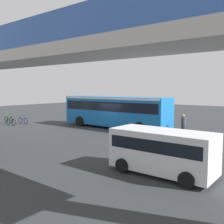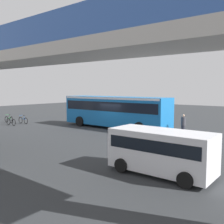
{
  "view_description": "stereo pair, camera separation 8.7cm",
  "coord_description": "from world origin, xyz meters",
  "px_view_note": "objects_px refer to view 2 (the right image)",
  "views": [
    {
      "loc": [
        -15.2,
        19.65,
        3.99
      ],
      "look_at": [
        0.76,
        -0.66,
        1.6
      ],
      "focal_mm": 41.3,
      "sensor_mm": 36.0,
      "label": 1
    },
    {
      "loc": [
        -15.26,
        19.6,
        3.99
      ],
      "look_at": [
        0.76,
        -0.66,
        1.6
      ],
      "focal_mm": 41.3,
      "sensor_mm": 36.0,
      "label": 2
    }
  ],
  "objects_px": {
    "bicycle_green": "(9,120)",
    "pedestrian": "(183,125)",
    "city_bus": "(115,109)",
    "traffic_sign": "(123,106)",
    "parked_van": "(161,149)",
    "bicycle_blue": "(23,120)",
    "bicycle_black": "(11,122)"
  },
  "relations": [
    {
      "from": "bicycle_green",
      "to": "pedestrian",
      "type": "xyz_separation_m",
      "value": [
        -19.07,
        -4.91,
        0.51
      ]
    },
    {
      "from": "pedestrian",
      "to": "bicycle_black",
      "type": "bearing_deg",
      "value": 19.07
    },
    {
      "from": "city_bus",
      "to": "pedestrian",
      "type": "relative_size",
      "value": 6.44
    },
    {
      "from": "bicycle_green",
      "to": "bicycle_black",
      "type": "distance_m",
      "value": 2.3
    },
    {
      "from": "city_bus",
      "to": "traffic_sign",
      "type": "relative_size",
      "value": 4.12
    },
    {
      "from": "bicycle_blue",
      "to": "bicycle_black",
      "type": "relative_size",
      "value": 1.0
    },
    {
      "from": "parked_van",
      "to": "bicycle_black",
      "type": "xyz_separation_m",
      "value": [
        20.18,
        -4.24,
        -0.81
      ]
    },
    {
      "from": "parked_van",
      "to": "city_bus",
      "type": "bearing_deg",
      "value": -43.5
    },
    {
      "from": "parked_van",
      "to": "bicycle_black",
      "type": "bearing_deg",
      "value": -11.86
    },
    {
      "from": "traffic_sign",
      "to": "pedestrian",
      "type": "bearing_deg",
      "value": 157.64
    },
    {
      "from": "bicycle_green",
      "to": "traffic_sign",
      "type": "relative_size",
      "value": 0.63
    },
    {
      "from": "city_bus",
      "to": "traffic_sign",
      "type": "distance_m",
      "value": 4.65
    },
    {
      "from": "parked_van",
      "to": "bicycle_green",
      "type": "height_order",
      "value": "parked_van"
    },
    {
      "from": "parked_van",
      "to": "bicycle_blue",
      "type": "bearing_deg",
      "value": -15.94
    },
    {
      "from": "parked_van",
      "to": "bicycle_green",
      "type": "bearing_deg",
      "value": -13.12
    },
    {
      "from": "pedestrian",
      "to": "traffic_sign",
      "type": "height_order",
      "value": "traffic_sign"
    },
    {
      "from": "bicycle_black",
      "to": "bicycle_green",
      "type": "bearing_deg",
      "value": -24.56
    },
    {
      "from": "bicycle_black",
      "to": "pedestrian",
      "type": "bearing_deg",
      "value": -160.93
    },
    {
      "from": "parked_van",
      "to": "bicycle_blue",
      "type": "xyz_separation_m",
      "value": [
        20.32,
        -5.8,
        -0.81
      ]
    },
    {
      "from": "city_bus",
      "to": "bicycle_blue",
      "type": "xyz_separation_m",
      "value": [
        10.12,
        3.88,
        -1.51
      ]
    },
    {
      "from": "parked_van",
      "to": "traffic_sign",
      "type": "height_order",
      "value": "traffic_sign"
    },
    {
      "from": "bicycle_black",
      "to": "traffic_sign",
      "type": "relative_size",
      "value": 0.63
    },
    {
      "from": "city_bus",
      "to": "traffic_sign",
      "type": "bearing_deg",
      "value": -63.46
    },
    {
      "from": "parked_van",
      "to": "bicycle_blue",
      "type": "distance_m",
      "value": 21.14
    },
    {
      "from": "bicycle_blue",
      "to": "traffic_sign",
      "type": "height_order",
      "value": "traffic_sign"
    },
    {
      "from": "parked_van",
      "to": "pedestrian",
      "type": "height_order",
      "value": "parked_van"
    },
    {
      "from": "bicycle_green",
      "to": "traffic_sign",
      "type": "height_order",
      "value": "traffic_sign"
    },
    {
      "from": "city_bus",
      "to": "parked_van",
      "type": "height_order",
      "value": "city_bus"
    },
    {
      "from": "bicycle_black",
      "to": "bicycle_blue",
      "type": "bearing_deg",
      "value": -85.14
    },
    {
      "from": "bicycle_blue",
      "to": "pedestrian",
      "type": "relative_size",
      "value": 0.99
    },
    {
      "from": "bicycle_blue",
      "to": "pedestrian",
      "type": "height_order",
      "value": "pedestrian"
    },
    {
      "from": "bicycle_green",
      "to": "city_bus",
      "type": "bearing_deg",
      "value": -159.61
    }
  ]
}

